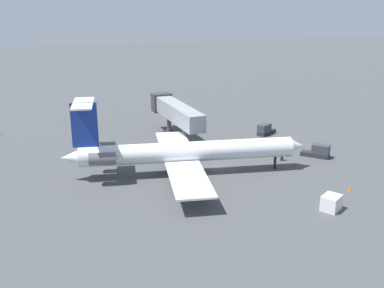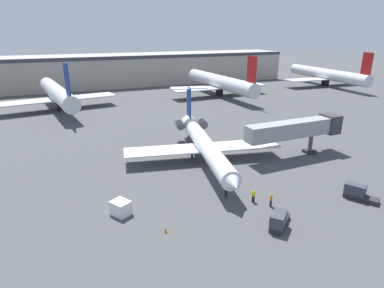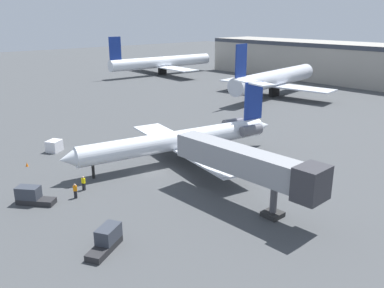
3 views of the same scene
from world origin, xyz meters
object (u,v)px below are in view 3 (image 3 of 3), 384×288
at_px(regional_jet, 184,139).
at_px(parked_airliner_west_mid, 275,79).
at_px(cargo_container_uld, 54,146).
at_px(ground_crew_loader, 84,183).
at_px(traffic_cone_near, 27,164).
at_px(baggage_tug_lead, 32,196).
at_px(baggage_tug_trailing, 107,240).
at_px(jet_bridge, 253,165).
at_px(ground_crew_marshaller, 75,191).
at_px(parked_airliner_west_end, 162,62).

height_order(regional_jet, parked_airliner_west_mid, parked_airliner_west_mid).
height_order(regional_jet, cargo_container_uld, regional_jet).
height_order(ground_crew_loader, parked_airliner_west_mid, parked_airliner_west_mid).
height_order(ground_crew_loader, traffic_cone_near, ground_crew_loader).
height_order(baggage_tug_lead, parked_airliner_west_mid, parked_airliner_west_mid).
distance_m(baggage_tug_trailing, parked_airliner_west_mid, 74.40).
distance_m(jet_bridge, ground_crew_marshaller, 19.43).
bearing_deg(baggage_tug_trailing, cargo_container_uld, 164.75).
relative_size(baggage_tug_lead, parked_airliner_west_mid, 0.11).
bearing_deg(parked_airliner_west_end, traffic_cone_near, -49.20).
height_order(ground_crew_marshaller, baggage_tug_lead, baggage_tug_lead).
bearing_deg(ground_crew_loader, traffic_cone_near, -170.40).
xyz_separation_m(cargo_container_uld, parked_airliner_west_end, (-54.53, 61.95, 3.28)).
xyz_separation_m(jet_bridge, cargo_container_uld, (-31.30, -7.56, -3.86)).
bearing_deg(parked_airliner_west_mid, ground_crew_loader, -71.64).
xyz_separation_m(cargo_container_uld, parked_airliner_west_mid, (-4.97, 58.82, 3.50)).
distance_m(jet_bridge, cargo_container_uld, 32.43).
bearing_deg(cargo_container_uld, parked_airliner_west_mid, 94.83).
xyz_separation_m(regional_jet, cargo_container_uld, (-15.67, -11.83, -2.28)).
distance_m(jet_bridge, baggage_tug_lead, 23.52).
height_order(regional_jet, traffic_cone_near, regional_jet).
relative_size(parked_airliner_west_end, parked_airliner_west_mid, 1.11).
bearing_deg(parked_airliner_west_mid, regional_jet, -66.28).
distance_m(ground_crew_loader, parked_airliner_west_mid, 65.62).
bearing_deg(jet_bridge, cargo_container_uld, -166.42).
distance_m(jet_bridge, parked_airliner_west_mid, 62.79).
xyz_separation_m(jet_bridge, traffic_cone_near, (-27.69, -12.98, -4.43)).
bearing_deg(ground_crew_marshaller, traffic_cone_near, -178.54).
bearing_deg(parked_airliner_west_end, regional_jet, -35.53).
bearing_deg(traffic_cone_near, ground_crew_marshaller, 1.46).
distance_m(ground_crew_loader, traffic_cone_near, 12.24).
bearing_deg(ground_crew_marshaller, regional_jet, 94.63).
bearing_deg(baggage_tug_trailing, parked_airliner_west_mid, 116.51).
distance_m(regional_jet, baggage_tug_trailing, 23.31).
relative_size(traffic_cone_near, parked_airliner_west_mid, 0.02).
xyz_separation_m(ground_crew_marshaller, cargo_container_uld, (-17.04, 5.07, -0.02)).
distance_m(jet_bridge, parked_airliner_west_end, 101.61).
height_order(ground_crew_marshaller, traffic_cone_near, ground_crew_marshaller).
bearing_deg(ground_crew_marshaller, baggage_tug_lead, -114.40).
bearing_deg(baggage_tug_lead, ground_crew_loader, 85.36).
bearing_deg(parked_airliner_west_end, cargo_container_uld, -48.65).
relative_size(regional_jet, jet_bridge, 1.76).
distance_m(parked_airliner_west_end, parked_airliner_west_mid, 49.66).
xyz_separation_m(regional_jet, baggage_tug_lead, (-0.47, -20.96, -2.29)).
xyz_separation_m(regional_jet, baggage_tug_trailing, (12.54, -19.52, -2.29)).
height_order(cargo_container_uld, traffic_cone_near, cargo_container_uld).
xyz_separation_m(jet_bridge, parked_airliner_west_end, (-85.83, 54.39, -0.59)).
height_order(regional_jet, baggage_tug_lead, regional_jet).
relative_size(jet_bridge, ground_crew_loader, 10.65).
bearing_deg(cargo_container_uld, baggage_tug_trailing, -15.25).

